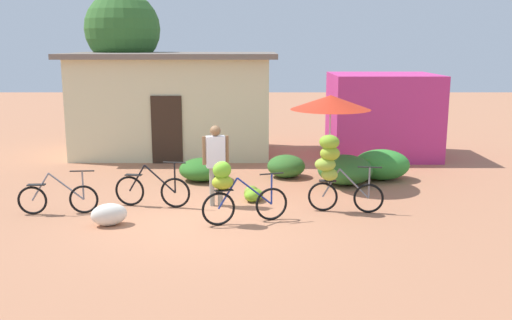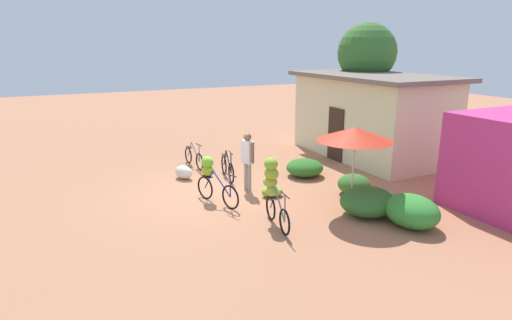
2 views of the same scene
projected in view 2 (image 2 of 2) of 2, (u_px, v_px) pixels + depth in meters
The scene contains 15 objects.
ground_plane at pixel (211, 193), 12.89m from camera, with size 60.00×60.00×0.00m, color #B07251.
building_low at pixel (370, 115), 16.82m from camera, with size 6.49×3.71×3.20m.
tree_behind_building at pixel (367, 54), 18.25m from camera, with size 2.47×2.47×5.19m.
hedge_bush_front_left at pixel (305, 168), 14.50m from camera, with size 1.23×1.24×0.58m, color #2E6C24.
hedge_bush_front_right at pixel (354, 184), 12.75m from camera, with size 1.00×0.95×0.60m, color #356D29.
hedge_bush_mid at pixel (368, 202), 11.18m from camera, with size 1.39×1.51×0.72m, color #30692A.
hedge_bush_by_door at pixel (412, 211), 10.47m from camera, with size 1.44×1.17×0.79m, color #358C33.
market_umbrella at pixel (355, 134), 11.02m from camera, with size 1.97×1.97×2.27m.
bicycle_leftmost at pixel (194, 158), 15.60m from camera, with size 1.66×0.20×0.93m.
bicycle_near_pile at pixel (227, 168), 14.20m from camera, with size 1.69×0.32×1.02m.
bicycle_center_loaded at pixel (211, 176), 12.06m from camera, with size 1.70×0.62×1.27m.
bicycle_by_shop at pixel (272, 184), 10.54m from camera, with size 1.58×0.45×1.65m.
banana_pile_on_ground at pixel (272, 192), 12.58m from camera, with size 0.55×0.74×0.33m.
produce_sack at pixel (184, 172), 14.23m from camera, with size 0.70×0.44×0.44m, color silver.
person_vendor at pixel (248, 155), 12.86m from camera, with size 0.57×0.28×1.78m.
Camera 2 is at (11.54, -4.15, 4.32)m, focal length 30.30 mm.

